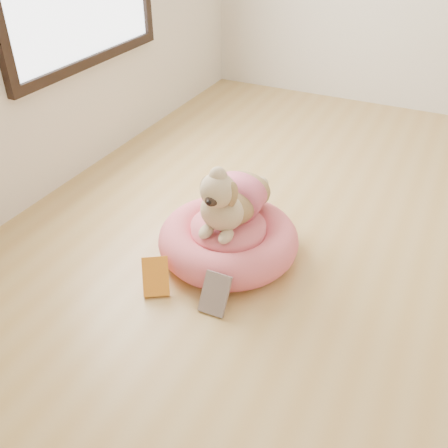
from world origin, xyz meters
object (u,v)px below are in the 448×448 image
at_px(book_yellow, 156,276).
at_px(book_white, 215,294).
at_px(dog, 231,188).
at_px(pet_bed, 228,240).

bearing_deg(book_yellow, book_white, -29.73).
relative_size(book_yellow, book_white, 0.98).
bearing_deg(book_white, dog, 105.70).
distance_m(pet_bed, dog, 0.28).
distance_m(pet_bed, book_yellow, 0.43).
xyz_separation_m(pet_bed, book_white, (0.12, -0.38, -0.00)).
xyz_separation_m(dog, book_yellow, (-0.17, -0.43, -0.29)).
xyz_separation_m(pet_bed, dog, (-0.01, 0.04, 0.28)).
bearing_deg(book_yellow, pet_bed, 33.18).
height_order(pet_bed, dog, dog).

